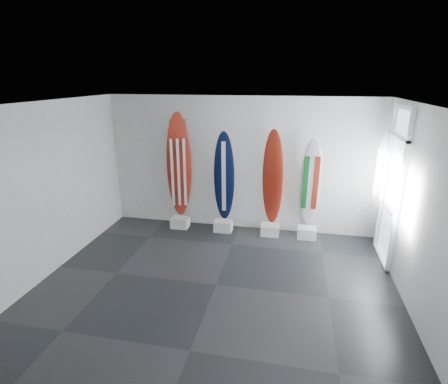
% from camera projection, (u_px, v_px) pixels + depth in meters
% --- Properties ---
extents(floor, '(6.00, 6.00, 0.00)m').
position_uv_depth(floor, '(216.00, 285.00, 5.96)').
color(floor, black).
rests_on(floor, ground).
extents(ceiling, '(6.00, 6.00, 0.00)m').
position_uv_depth(ceiling, '(215.00, 104.00, 5.02)').
color(ceiling, white).
rests_on(ceiling, wall_back).
extents(wall_back, '(6.00, 0.00, 6.00)m').
position_uv_depth(wall_back, '(240.00, 165.00, 7.81)').
color(wall_back, silver).
rests_on(wall_back, ground).
extents(wall_front, '(6.00, 0.00, 6.00)m').
position_uv_depth(wall_front, '(154.00, 295.00, 3.16)').
color(wall_front, silver).
rests_on(wall_front, ground).
extents(wall_left, '(0.00, 5.00, 5.00)m').
position_uv_depth(wall_left, '(47.00, 190.00, 6.06)').
color(wall_left, silver).
rests_on(wall_left, ground).
extents(wall_right, '(0.00, 5.00, 5.00)m').
position_uv_depth(wall_right, '(423.00, 217.00, 4.92)').
color(wall_right, silver).
rests_on(wall_right, ground).
extents(display_block_usa, '(0.40, 0.30, 0.24)m').
position_uv_depth(display_block_usa, '(180.00, 222.00, 8.21)').
color(display_block_usa, silver).
rests_on(display_block_usa, floor).
extents(surfboard_usa, '(0.62, 0.47, 2.45)m').
position_uv_depth(surfboard_usa, '(179.00, 166.00, 7.88)').
color(surfboard_usa, maroon).
rests_on(surfboard_usa, display_block_usa).
extents(display_block_navy, '(0.40, 0.30, 0.24)m').
position_uv_depth(display_block_navy, '(223.00, 226.00, 8.01)').
color(display_block_navy, silver).
rests_on(display_block_navy, floor).
extents(surfboard_navy, '(0.47, 0.20, 2.05)m').
position_uv_depth(surfboard_navy, '(224.00, 177.00, 7.74)').
color(surfboard_navy, black).
rests_on(surfboard_navy, display_block_navy).
extents(display_block_swiss, '(0.40, 0.30, 0.24)m').
position_uv_depth(display_block_swiss, '(270.00, 230.00, 7.81)').
color(display_block_swiss, silver).
rests_on(display_block_swiss, floor).
extents(surfboard_swiss, '(0.51, 0.30, 2.12)m').
position_uv_depth(surfboard_swiss, '(273.00, 178.00, 7.53)').
color(surfboard_swiss, maroon).
rests_on(surfboard_swiss, display_block_swiss).
extents(display_block_italy, '(0.40, 0.30, 0.24)m').
position_uv_depth(display_block_italy, '(307.00, 233.00, 7.66)').
color(display_block_italy, silver).
rests_on(display_block_italy, floor).
extents(surfboard_italy, '(0.45, 0.38, 1.99)m').
position_uv_depth(surfboard_italy, '(310.00, 183.00, 7.40)').
color(surfboard_italy, silver).
rests_on(surfboard_italy, display_block_italy).
extents(wall_outlet, '(0.09, 0.02, 0.13)m').
position_uv_depth(wall_outlet, '(141.00, 206.00, 8.62)').
color(wall_outlet, silver).
rests_on(wall_outlet, wall_back).
extents(glass_door, '(0.12, 1.16, 2.85)m').
position_uv_depth(glass_door, '(392.00, 189.00, 6.39)').
color(glass_door, white).
rests_on(glass_door, floor).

